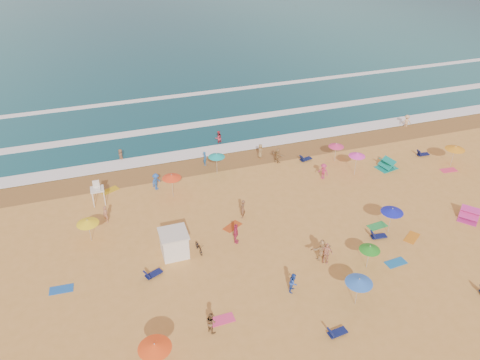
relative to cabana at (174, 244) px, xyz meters
name	(u,v)px	position (x,y,z in m)	size (l,w,h in m)	color
ground	(251,232)	(6.67, 0.68, -1.00)	(220.00, 220.00, 0.00)	gold
ocean	(130,15)	(6.67, 84.68, -1.00)	(220.00, 140.00, 0.18)	#0C4756
wet_sand	(212,163)	(6.67, 13.18, -0.99)	(220.00, 220.00, 0.00)	olive
surf_foam	(193,128)	(6.67, 22.00, -0.90)	(200.00, 18.70, 0.05)	white
cabana	(174,244)	(0.00, 0.00, 0.00)	(2.00, 2.00, 2.00)	white
cabana_roof	(173,233)	(0.00, 0.00, 1.06)	(2.20, 2.20, 0.12)	silver
bicycle	(199,247)	(1.90, -0.30, -0.59)	(0.55, 1.57, 0.82)	black
lifeguard_stand	(98,194)	(-5.25, 9.18, 0.05)	(1.20, 1.20, 2.10)	white
beach_umbrellas	(303,214)	(10.64, -0.87, 1.13)	(61.11, 26.67, 0.79)	orange
loungers	(343,240)	(13.55, -2.88, -0.83)	(52.03, 22.85, 0.34)	#0E1C4A
towels	(263,263)	(6.29, -3.26, -0.98)	(40.12, 28.51, 0.03)	red
popup_tents	(425,186)	(24.72, 1.47, -0.40)	(4.37, 12.17, 1.20)	#C42B87
beachgoers	(254,196)	(8.35, 4.60, -0.18)	(48.60, 26.62, 2.14)	brown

